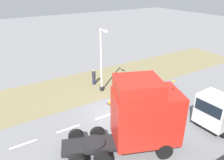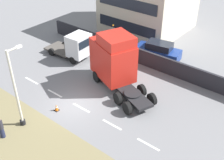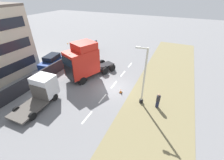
% 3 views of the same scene
% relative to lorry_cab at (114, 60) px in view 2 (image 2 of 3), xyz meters
% --- Properties ---
extents(ground_plane, '(120.00, 120.00, 0.00)m').
position_rel_lorry_cab_xyz_m(ground_plane, '(-4.38, 0.62, -2.49)').
color(ground_plane, slate).
rests_on(ground_plane, ground).
extents(grass_verge, '(7.00, 44.00, 0.01)m').
position_rel_lorry_cab_xyz_m(grass_verge, '(-10.38, 0.62, -2.48)').
color(grass_verge, olive).
rests_on(grass_verge, ground).
extents(lane_markings, '(0.16, 14.60, 0.00)m').
position_rel_lorry_cab_xyz_m(lane_markings, '(-4.38, -0.08, -2.48)').
color(lane_markings, white).
rests_on(lane_markings, ground).
extents(boundary_wall, '(0.25, 24.00, 1.63)m').
position_rel_lorry_cab_xyz_m(boundary_wall, '(4.62, 0.62, -1.67)').
color(boundary_wall, '#232328').
rests_on(boundary_wall, ground).
extents(lorry_cab, '(4.99, 7.51, 5.08)m').
position_rel_lorry_cab_xyz_m(lorry_cab, '(0.00, 0.00, 0.00)').
color(lorry_cab, black).
rests_on(lorry_cab, ground).
extents(flatbed_truck, '(2.47, 5.29, 2.82)m').
position_rel_lorry_cab_xyz_m(flatbed_truck, '(1.27, 6.03, -1.01)').
color(flatbed_truck, silver).
rests_on(flatbed_truck, ground).
extents(parked_car, '(2.61, 4.85, 1.98)m').
position_rel_lorry_cab_xyz_m(parked_car, '(6.42, -0.68, -1.52)').
color(parked_car, navy).
rests_on(parked_car, ground).
extents(lamp_post, '(1.32, 0.41, 6.21)m').
position_rel_lorry_cab_xyz_m(lamp_post, '(-8.47, 1.96, 0.28)').
color(lamp_post, black).
rests_on(lamp_post, ground).
extents(pedestrian, '(0.39, 0.39, 1.69)m').
position_rel_lorry_cab_xyz_m(pedestrian, '(-10.23, 1.95, -1.66)').
color(pedestrian, '#1E233D').
rests_on(pedestrian, ground).
extents(traffic_cone_lead, '(0.36, 0.36, 0.58)m').
position_rel_lorry_cab_xyz_m(traffic_cone_lead, '(-5.85, 1.22, -2.20)').
color(traffic_cone_lead, black).
rests_on(traffic_cone_lead, ground).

